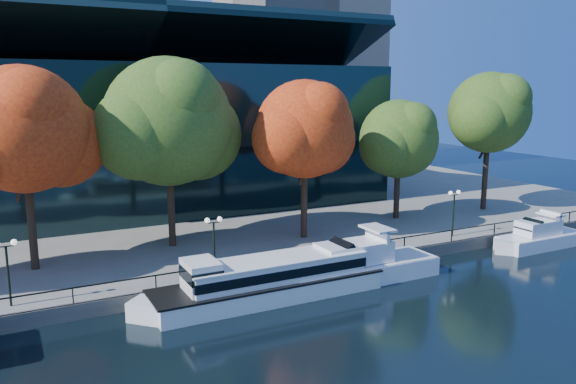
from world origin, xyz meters
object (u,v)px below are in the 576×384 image
tree_1 (27,132)px  lamp_2 (454,202)px  tree_5 (491,114)px  tree_2 (171,124)px  cruiser_near (354,266)px  tree_3 (307,131)px  cruiser_far (538,237)px  tree_4 (400,141)px  lamp_1 (214,232)px  lamp_0 (7,258)px  tour_boat (263,279)px

tree_1 → lamp_2: 34.08m
tree_5 → tree_2: bearing=177.6°
cruiser_near → tree_3: 12.79m
cruiser_far → tree_4: 15.06m
tree_1 → cruiser_far: bearing=-14.9°
tree_1 → lamp_1: size_ratio=3.55×
tree_2 → tree_3: bearing=-13.6°
tree_2 → tree_4: (22.41, -0.44, -2.21)m
tree_5 → lamp_1: bearing=-168.3°
lamp_0 → lamp_2: size_ratio=1.00×
tour_boat → cruiser_near: bearing=0.6°
tree_2 → tree_5: tree_2 is taller
cruiser_far → tree_3: (-17.92, 9.16, 9.13)m
tour_boat → tree_5: (30.81, 10.39, 9.61)m
tree_3 → lamp_1: size_ratio=3.33×
tree_2 → tree_5: 33.32m
tree_5 → lamp_1: tree_5 is taller
tree_5 → lamp_0: bearing=-171.5°
tree_2 → lamp_0: (-12.33, -8.18, -6.89)m
tour_boat → tree_5: tree_5 is taller
tree_1 → tree_5: (43.71, -0.02, 0.26)m
lamp_0 → lamp_1: (12.75, 0.00, 0.00)m
lamp_1 → tour_boat: bearing=-60.1°
tree_3 → lamp_1: bearing=-151.7°
tree_2 → lamp_1: (0.42, -8.18, -6.89)m
cruiser_near → tree_1: bearing=152.8°
tree_1 → tree_3: 21.25m
lamp_2 → lamp_0: bearing=180.0°
tree_2 → lamp_0: size_ratio=3.76×
tree_2 → tree_3: size_ratio=1.13×
tree_3 → lamp_2: bearing=-25.9°
tour_boat → tree_2: bearing=101.9°
tree_4 → lamp_2: size_ratio=2.89×
cruiser_near → cruiser_far: (19.01, -0.09, -0.19)m
tree_2 → lamp_0: 16.33m
lamp_0 → lamp_1: 12.75m
tree_1 → cruiser_near: bearing=-27.2°
tree_3 → lamp_2: tree_3 is taller
tree_1 → tree_5: bearing=-0.0°
cruiser_near → lamp_2: 13.36m
tour_boat → cruiser_near: cruiser_near is taller
tree_5 → lamp_2: size_ratio=3.56×
tour_boat → tree_2: (-2.48, 11.77, 9.49)m
tree_4 → lamp_1: (-21.99, -7.74, -4.68)m
tree_4 → lamp_1: size_ratio=2.89×
tour_boat → cruiser_near: 7.21m
cruiser_far → lamp_0: bearing=175.0°
tour_boat → tree_4: (19.93, 11.33, 7.28)m
cruiser_near → tour_boat: bearing=-179.4°
cruiser_far → lamp_2: size_ratio=2.37×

